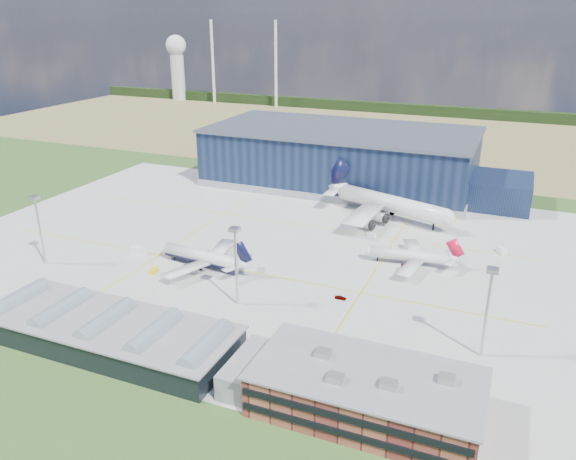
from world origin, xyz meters
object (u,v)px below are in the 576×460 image
at_px(gse_tug_b, 317,340).
at_px(gse_cart_b, 371,235).
at_px(airliner_red, 409,250).
at_px(gse_cart_a, 407,249).
at_px(ops_building, 366,392).
at_px(gse_van_b, 502,251).
at_px(gse_van_a, 138,250).
at_px(gse_tug_c, 453,219).
at_px(light_mast_west, 38,219).
at_px(car_b, 237,332).
at_px(light_mast_center, 236,254).
at_px(hangar, 347,160).
at_px(light_mast_east, 489,298).
at_px(gse_tug_a, 154,271).
at_px(airliner_widebody, 392,195).
at_px(airliner_navy, 201,250).
at_px(car_a, 341,298).

distance_m(gse_tug_b, gse_cart_b, 73.34).
distance_m(airliner_red, gse_cart_a, 12.75).
distance_m(ops_building, gse_tug_b, 27.69).
bearing_deg(gse_van_b, gse_van_a, 172.31).
bearing_deg(gse_tug_c, light_mast_west, -145.93).
bearing_deg(car_b, light_mast_center, 16.16).
distance_m(hangar, gse_tug_b, 138.85).
relative_size(gse_van_b, car_b, 1.13).
bearing_deg(gse_van_b, hangar, 110.73).
bearing_deg(gse_cart_a, ops_building, -85.95).
bearing_deg(light_mast_east, gse_van_b, 89.05).
relative_size(airliner_red, car_b, 8.54).
bearing_deg(car_b, light_mast_west, 69.12).
height_order(gse_cart_a, gse_cart_b, gse_cart_b).
bearing_deg(gse_cart_a, airliner_red, -77.66).
bearing_deg(gse_tug_a, gse_cart_b, 37.62).
relative_size(light_mast_center, airliner_red, 0.72).
height_order(light_mast_center, airliner_widebody, light_mast_center).
relative_size(light_mast_west, light_mast_center, 1.00).
distance_m(airliner_red, gse_van_b, 34.87).
bearing_deg(gse_van_b, ops_building, -132.90).
height_order(light_mast_east, gse_tug_b, light_mast_east).
height_order(light_mast_west, airliner_navy, light_mast_west).
relative_size(gse_van_a, car_b, 1.47).
height_order(gse_cart_a, car_b, gse_cart_a).
bearing_deg(gse_van_a, gse_tug_b, -110.72).
xyz_separation_m(airliner_navy, gse_tug_a, (-11.67, -9.80, -5.14)).
height_order(airliner_red, car_a, airliner_red).
relative_size(airliner_navy, gse_tug_c, 10.88).
bearing_deg(gse_tug_c, gse_van_a, -146.05).
distance_m(light_mast_east, airliner_widebody, 94.78).
bearing_deg(gse_cart_b, car_a, -162.10).
bearing_deg(gse_cart_b, hangar, 37.94).
height_order(gse_tug_b, gse_van_b, gse_van_b).
distance_m(ops_building, gse_van_a, 104.14).
bearing_deg(ops_building, gse_van_a, 152.34).
height_order(gse_tug_a, gse_tug_b, gse_tug_a).
bearing_deg(car_b, gse_van_b, -47.30).
distance_m(hangar, car_b, 139.72).
xyz_separation_m(ops_building, gse_cart_a, (-9.22, 86.29, -4.16)).
bearing_deg(gse_tug_b, gse_van_b, 67.46).
xyz_separation_m(light_mast_east, gse_tug_a, (-98.56, 7.80, -14.75)).
relative_size(light_mast_east, gse_van_a, 4.20).
bearing_deg(car_b, gse_cart_a, -33.11).
bearing_deg(gse_van_b, gse_cart_a, 167.23).
relative_size(light_mast_west, airliner_widebody, 0.38).
xyz_separation_m(airliner_red, car_b, (-31.77, -58.50, -4.57)).
bearing_deg(gse_tug_c, light_mast_center, -121.08).
xyz_separation_m(gse_van_a, gse_cart_b, (68.52, 45.51, -0.52)).
relative_size(gse_tug_b, gse_cart_a, 0.98).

